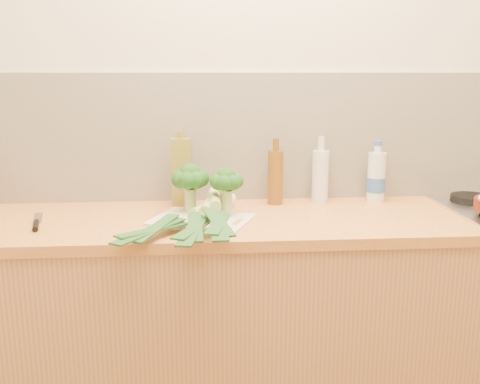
% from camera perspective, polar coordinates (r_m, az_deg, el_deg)
% --- Properties ---
extents(room_shell, '(3.50, 3.50, 3.50)m').
position_cam_1_polar(room_shell, '(2.30, 2.26, 5.85)').
color(room_shell, beige).
rests_on(room_shell, ground).
extents(counter, '(3.20, 0.62, 0.90)m').
position_cam_1_polar(counter, '(2.23, 2.97, -13.82)').
color(counter, tan).
rests_on(counter, ground).
extents(chopping_board, '(0.42, 0.37, 0.01)m').
position_cam_1_polar(chopping_board, '(2.00, -4.14, -2.98)').
color(chopping_board, beige).
rests_on(chopping_board, counter).
extents(broccoli_left, '(0.15, 0.15, 0.19)m').
position_cam_1_polar(broccoli_left, '(2.06, -5.36, 1.39)').
color(broccoli_left, '#90AC64').
rests_on(broccoli_left, chopping_board).
extents(broccoli_right, '(0.13, 0.13, 0.18)m').
position_cam_1_polar(broccoli_right, '(2.01, -1.48, 1.03)').
color(broccoli_right, '#90AC64').
rests_on(broccoli_right, chopping_board).
extents(leek_front, '(0.43, 0.61, 0.04)m').
position_cam_1_polar(leek_front, '(1.98, -4.84, -2.26)').
color(leek_front, white).
rests_on(leek_front, chopping_board).
extents(leek_mid, '(0.17, 0.64, 0.04)m').
position_cam_1_polar(leek_mid, '(1.92, -3.86, -2.17)').
color(leek_mid, white).
rests_on(leek_mid, chopping_board).
extents(leek_back, '(0.10, 0.66, 0.04)m').
position_cam_1_polar(leek_back, '(1.92, -2.60, -1.64)').
color(leek_back, white).
rests_on(leek_back, chopping_board).
extents(chefs_knife, '(0.09, 0.27, 0.02)m').
position_cam_1_polar(chefs_knife, '(2.07, -20.89, -3.17)').
color(chefs_knife, silver).
rests_on(chefs_knife, counter).
extents(oil_tin, '(0.08, 0.05, 0.31)m').
position_cam_1_polar(oil_tin, '(2.21, -6.26, 2.16)').
color(oil_tin, olive).
rests_on(oil_tin, counter).
extents(glass_bottle, '(0.07, 0.07, 0.28)m').
position_cam_1_polar(glass_bottle, '(2.29, 8.56, 1.80)').
color(glass_bottle, silver).
rests_on(glass_bottle, counter).
extents(amber_bottle, '(0.06, 0.06, 0.28)m').
position_cam_1_polar(amber_bottle, '(2.23, 3.80, 1.68)').
color(amber_bottle, brown).
rests_on(amber_bottle, counter).
extents(water_bottle, '(0.08, 0.08, 0.24)m').
position_cam_1_polar(water_bottle, '(2.34, 14.32, 1.40)').
color(water_bottle, silver).
rests_on(water_bottle, counter).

